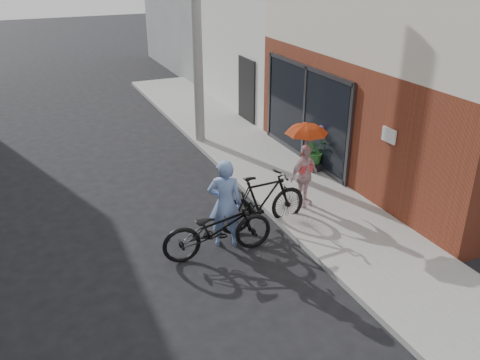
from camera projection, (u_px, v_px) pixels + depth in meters
ground at (253, 250)px, 9.83m from camera, size 80.00×80.00×0.00m
sidewalk at (296, 188)px, 12.25m from camera, size 2.20×24.00×0.12m
curb at (253, 196)px, 11.82m from camera, size 0.12×24.00×0.12m
brick_building at (475, 49)px, 12.92m from camera, size 8.09×8.00×6.00m
plaster_building at (326, 3)px, 18.53m from camera, size 8.00×6.00×7.00m
utility_pole at (196, 22)px, 13.77m from camera, size 0.28×0.28×7.00m
officer at (225, 204)px, 9.64m from camera, size 0.77×0.66×1.79m
bike_left at (218, 229)px, 9.45m from camera, size 2.17×0.86×1.12m
bike_right at (262, 201)px, 10.39m from camera, size 2.03×0.66×1.20m
kimono_woman at (304, 176)px, 11.01m from camera, size 0.89×0.58×1.41m
parasol at (307, 128)px, 10.56m from camera, size 0.87×0.87×0.77m
planter at (315, 166)px, 13.05m from camera, size 0.42×0.42×0.19m
potted_plant at (316, 151)px, 12.87m from camera, size 0.60×0.52×0.66m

